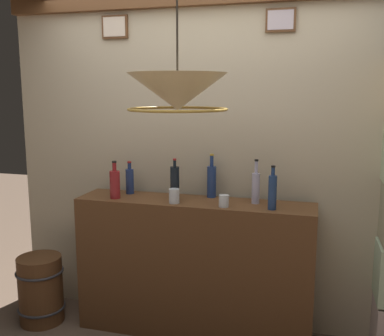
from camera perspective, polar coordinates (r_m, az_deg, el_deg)
panelled_rear_partition at (r=3.40m, az=1.43°, el=4.63°), size 3.11×0.15×2.88m
bar_shelf_unit at (r=3.39m, az=0.23°, el=-12.68°), size 1.74×0.37×1.03m
liquor_bottle_vodka at (r=3.01m, az=10.28°, el=-2.97°), size 0.06×0.06×0.30m
liquor_bottle_tequila at (r=3.31m, az=2.53°, el=-1.62°), size 0.07×0.07×0.33m
liquor_bottle_bourbon at (r=3.23m, az=-2.23°, el=-1.90°), size 0.07×0.07×0.31m
liquor_bottle_amaro at (r=3.16m, az=8.18°, el=-2.38°), size 0.06×0.06×0.31m
liquor_bottle_whiskey at (r=3.33m, az=-9.87°, el=-1.99°), size 0.08×0.08×0.28m
liquor_bottle_vermouth at (r=3.46m, az=-7.99°, el=-1.59°), size 0.06×0.06×0.25m
glass_tumbler_rocks at (r=3.15m, az=-2.30°, el=-3.60°), size 0.08×0.08×0.10m
glass_tumbler_highball at (r=3.06m, az=4.10°, el=-4.23°), size 0.07×0.07×0.08m
pendant_lamp at (r=2.49m, az=-1.87°, el=9.60°), size 0.56×0.56×0.63m
wooden_barrel at (r=3.83m, az=-18.84°, el=-14.51°), size 0.37×0.37×0.53m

